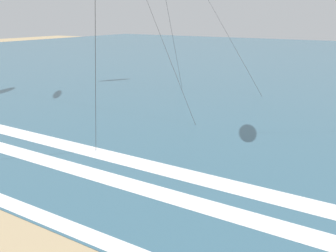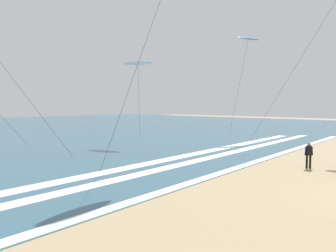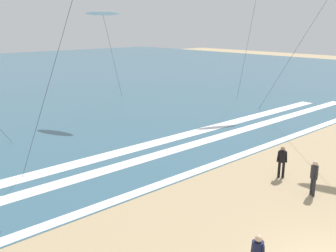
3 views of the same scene
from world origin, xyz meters
name	(u,v)px [view 1 (image 1 of 3)]	position (x,y,z in m)	size (l,w,h in m)	color
wave_foam_shoreline	(33,213)	(-1.97, 8.48, 0.01)	(57.63, 0.61, 0.01)	white
wave_foam_mid_break	(180,199)	(1.37, 11.71, 0.01)	(48.77, 0.93, 0.01)	white
wave_foam_outer_break	(147,165)	(-1.28, 13.54, 0.01)	(49.36, 1.06, 0.01)	white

